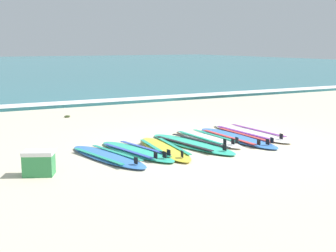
# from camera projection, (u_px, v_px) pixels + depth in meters

# --- Properties ---
(ground_plane) EXTENTS (80.00, 80.00, 0.00)m
(ground_plane) POSITION_uv_depth(u_px,v_px,m) (212.00, 144.00, 8.92)
(ground_plane) COLOR beige
(wave_foam_strip) EXTENTS (80.00, 0.85, 0.11)m
(wave_foam_strip) POSITION_uv_depth(u_px,v_px,m) (99.00, 102.00, 14.91)
(wave_foam_strip) COLOR white
(wave_foam_strip) RESTS_ON ground
(surfboard_0) EXTENTS (1.01, 2.18, 0.18)m
(surfboard_0) POSITION_uv_depth(u_px,v_px,m) (107.00, 156.00, 7.78)
(surfboard_0) COLOR #3875CC
(surfboard_0) RESTS_ON ground
(surfboard_1) EXTENTS (0.97, 2.14, 0.18)m
(surfboard_1) POSITION_uv_depth(u_px,v_px,m) (136.00, 151.00, 8.16)
(surfboard_1) COLOR #2DB793
(surfboard_1) RESTS_ON ground
(surfboard_2) EXTENTS (0.73, 2.16, 0.18)m
(surfboard_2) POSITION_uv_depth(u_px,v_px,m) (164.00, 149.00, 8.35)
(surfboard_2) COLOR yellow
(surfboard_2) RESTS_ON ground
(surfboard_3) EXTENTS (1.00, 2.40, 0.18)m
(surfboard_3) POSITION_uv_depth(u_px,v_px,m) (191.00, 144.00, 8.77)
(surfboard_3) COLOR #2DB793
(surfboard_3) RESTS_ON ground
(surfboard_4) EXTENTS (0.67, 2.17, 0.18)m
(surfboard_4) POSITION_uv_depth(u_px,v_px,m) (207.00, 138.00, 9.29)
(surfboard_4) COLOR white
(surfboard_4) RESTS_ON ground
(surfboard_5) EXTENTS (0.70, 2.44, 0.18)m
(surfboard_5) POSITION_uv_depth(u_px,v_px,m) (237.00, 138.00, 9.35)
(surfboard_5) COLOR #3875CC
(surfboard_5) RESTS_ON ground
(surfboard_6) EXTENTS (0.76, 2.46, 0.18)m
(surfboard_6) POSITION_uv_depth(u_px,v_px,m) (250.00, 133.00, 9.85)
(surfboard_6) COLOR white
(surfboard_6) RESTS_ON ground
(cooler_box) EXTENTS (0.55, 0.47, 0.38)m
(cooler_box) POSITION_uv_depth(u_px,v_px,m) (39.00, 163.00, 6.76)
(cooler_box) COLOR #338C4C
(cooler_box) RESTS_ON ground
(seaweed_clump_near_shoreline) EXTENTS (0.16, 0.13, 0.06)m
(seaweed_clump_near_shoreline) POSITION_uv_depth(u_px,v_px,m) (67.00, 116.00, 12.17)
(seaweed_clump_near_shoreline) COLOR #384723
(seaweed_clump_near_shoreline) RESTS_ON ground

